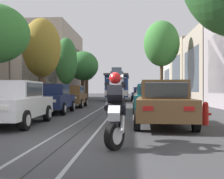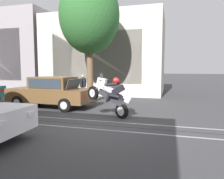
# 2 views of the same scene
# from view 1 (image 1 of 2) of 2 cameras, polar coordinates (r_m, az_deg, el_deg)

# --- Properties ---
(ground_plane) EXTENTS (160.00, 160.00, 0.00)m
(ground_plane) POSITION_cam_1_polar(r_m,az_deg,el_deg) (26.11, 0.38, -2.87)
(ground_plane) COLOR #38383A
(trolley_track_rails) EXTENTS (1.14, 56.51, 0.01)m
(trolley_track_rails) POSITION_cam_1_polar(r_m,az_deg,el_deg) (28.95, 0.72, -2.59)
(trolley_track_rails) COLOR gray
(trolley_track_rails) RESTS_ON ground
(building_facade_left) EXTENTS (5.22, 48.21, 10.85)m
(building_facade_left) POSITION_cam_1_polar(r_m,az_deg,el_deg) (33.75, -16.26, 4.95)
(building_facade_left) COLOR gray
(building_facade_left) RESTS_ON ground
(building_facade_right) EXTENTS (5.85, 48.21, 7.58)m
(building_facade_right) POSITION_cam_1_polar(r_m,az_deg,el_deg) (29.73, 20.37, 4.03)
(building_facade_right) COLOR beige
(building_facade_right) RESTS_ON ground
(parked_car_white_near_left) EXTENTS (2.10, 4.40, 1.58)m
(parked_car_white_near_left) POSITION_cam_1_polar(r_m,az_deg,el_deg) (10.88, -18.93, -2.52)
(parked_car_white_near_left) COLOR silver
(parked_car_white_near_left) RESTS_ON ground
(parked_car_navy_second_left) EXTENTS (2.11, 4.41, 1.58)m
(parked_car_navy_second_left) POSITION_cam_1_polar(r_m,az_deg,el_deg) (16.03, -11.75, -1.75)
(parked_car_navy_second_left) COLOR #19234C
(parked_car_navy_second_left) RESTS_ON ground
(parked_car_brown_mid_left) EXTENTS (2.11, 4.41, 1.58)m
(parked_car_brown_mid_left) POSITION_cam_1_polar(r_m,az_deg,el_deg) (21.33, -8.02, -1.34)
(parked_car_brown_mid_left) COLOR brown
(parked_car_brown_mid_left) RESTS_ON ground
(parked_car_brown_near_right) EXTENTS (2.14, 4.42, 1.58)m
(parked_car_brown_near_right) POSITION_cam_1_polar(r_m,az_deg,el_deg) (10.16, 10.17, -2.69)
(parked_car_brown_near_right) COLOR brown
(parked_car_brown_near_right) RESTS_ON ground
(parked_car_teal_second_right) EXTENTS (2.13, 4.42, 1.58)m
(parked_car_teal_second_right) POSITION_cam_1_polar(r_m,az_deg,el_deg) (15.85, 7.88, -1.76)
(parked_car_teal_second_right) COLOR #196B70
(parked_car_teal_second_right) RESTS_ON ground
(parked_car_brown_mid_right) EXTENTS (2.11, 4.41, 1.58)m
(parked_car_brown_mid_right) POSITION_cam_1_polar(r_m,az_deg,el_deg) (21.35, 7.04, -1.34)
(parked_car_brown_mid_right) COLOR brown
(parked_car_brown_mid_right) RESTS_ON ground
(parked_car_brown_fourth_right) EXTENTS (2.02, 4.37, 1.58)m
(parked_car_brown_fourth_right) POSITION_cam_1_polar(r_m,az_deg,el_deg) (26.94, 6.56, -1.08)
(parked_car_brown_fourth_right) COLOR brown
(parked_car_brown_fourth_right) RESTS_ON ground
(parked_car_blue_fifth_right) EXTENTS (2.12, 4.41, 1.58)m
(parked_car_blue_fifth_right) POSITION_cam_1_polar(r_m,az_deg,el_deg) (32.59, 5.65, -0.91)
(parked_car_blue_fifth_right) COLOR #233D93
(parked_car_blue_fifth_right) RESTS_ON ground
(parked_car_grey_sixth_right) EXTENTS (2.12, 4.41, 1.58)m
(parked_car_grey_sixth_right) POSITION_cam_1_polar(r_m,az_deg,el_deg) (38.01, 5.74, -0.80)
(parked_car_grey_sixth_right) COLOR slate
(parked_car_grey_sixth_right) RESTS_ON ground
(street_tree_kerb_left_second) EXTENTS (2.56, 2.63, 6.12)m
(street_tree_kerb_left_second) POSITION_cam_1_polar(r_m,az_deg,el_deg) (20.16, -13.77, 7.91)
(street_tree_kerb_left_second) COLOR brown
(street_tree_kerb_left_second) RESTS_ON ground
(street_tree_kerb_left_mid) EXTENTS (2.23, 1.98, 6.55)m
(street_tree_kerb_left_mid) POSITION_cam_1_polar(r_m,az_deg,el_deg) (29.40, -9.09, 5.56)
(street_tree_kerb_left_mid) COLOR #4C3826
(street_tree_kerb_left_mid) RESTS_ON ground
(street_tree_kerb_left_fourth) EXTENTS (3.98, 4.12, 6.22)m
(street_tree_kerb_left_fourth) POSITION_cam_1_polar(r_m,az_deg,el_deg) (36.98, -5.80, 4.65)
(street_tree_kerb_left_fourth) COLOR #4C3826
(street_tree_kerb_left_fourth) RESTS_ON ground
(street_tree_kerb_left_far) EXTENTS (2.61, 2.51, 5.71)m
(street_tree_kerb_left_far) POSITION_cam_1_polar(r_m,az_deg,el_deg) (43.03, -5.05, 3.67)
(street_tree_kerb_left_far) COLOR #4C3826
(street_tree_kerb_left_far) RESTS_ON ground
(street_tree_kerb_right_second) EXTENTS (3.59, 3.37, 8.26)m
(street_tree_kerb_right_second) POSITION_cam_1_polar(r_m,az_deg,el_deg) (29.73, 9.81, 8.92)
(street_tree_kerb_right_second) COLOR #4C3826
(street_tree_kerb_right_second) RESTS_ON ground
(cable_car_trolley) EXTENTS (2.57, 9.14, 3.28)m
(cable_car_trolley) POSITION_cam_1_polar(r_m,az_deg,el_deg) (33.69, 1.15, 0.58)
(cable_car_trolley) COLOR navy
(cable_car_trolley) RESTS_ON ground
(motorcycle_with_rider) EXTENTS (0.50, 1.86, 1.80)m
(motorcycle_with_rider) POSITION_cam_1_polar(r_m,az_deg,el_deg) (6.46, 0.76, -2.88)
(motorcycle_with_rider) COLOR black
(motorcycle_with_rider) RESTS_ON ground
(pedestrian_on_left_pavement) EXTENTS (0.55, 0.40, 1.60)m
(pedestrian_on_left_pavement) POSITION_cam_1_polar(r_m,az_deg,el_deg) (26.68, -12.91, -0.87)
(pedestrian_on_left_pavement) COLOR #4C4233
(pedestrian_on_left_pavement) RESTS_ON ground
(fire_hydrant) EXTENTS (0.40, 0.22, 0.84)m
(fire_hydrant) POSITION_cam_1_polar(r_m,az_deg,el_deg) (10.88, 18.06, -4.50)
(fire_hydrant) COLOR red
(fire_hydrant) RESTS_ON ground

